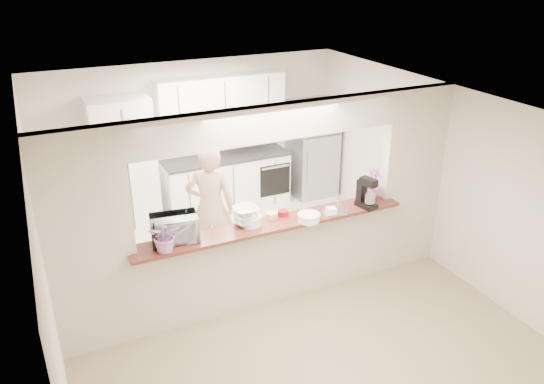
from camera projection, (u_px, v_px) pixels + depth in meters
floor at (271, 298)px, 6.73m from camera, size 6.00×6.00×0.00m
tile_overlay at (228, 243)px, 8.01m from camera, size 5.00×2.90×0.01m
partition at (271, 191)px, 6.13m from camera, size 5.00×0.15×2.50m
bar_counter at (271, 259)px, 6.49m from camera, size 3.40×0.38×1.09m
kitchen_cabinets at (189, 160)px, 8.51m from camera, size 3.15×0.62×2.25m
refrigerator at (312, 149)px, 9.37m from camera, size 0.75×0.70×1.70m
flower_left at (165, 235)px, 5.58m from camera, size 0.41×0.39×0.37m
wine_bottle_a at (155, 240)px, 5.62m from camera, size 0.06×0.06×0.32m
wine_bottle_b at (187, 225)px, 5.90m from camera, size 0.07×0.07×0.35m
toaster_oven at (174, 228)px, 5.82m from camera, size 0.56×0.42×0.28m
serving_bowls at (246, 216)px, 6.17m from camera, size 0.30×0.30×0.21m
plate_stack_a at (251, 220)px, 6.18m from camera, size 0.25×0.25×0.11m
plate_stack_b at (309, 218)px, 6.27m from camera, size 0.27×0.27×0.09m
red_bowl at (283, 213)px, 6.42m from camera, size 0.13×0.13×0.06m
tan_bowl at (272, 215)px, 6.36m from camera, size 0.15×0.15×0.07m
utensil_caddy at (336, 206)px, 6.43m from camera, size 0.29×0.21×0.24m
stand_mixer at (366, 194)px, 6.59m from camera, size 0.22×0.29×0.39m
flower_right at (372, 184)px, 6.82m from camera, size 0.23×0.23×0.40m
person at (211, 209)px, 7.05m from camera, size 0.77×0.66×1.79m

